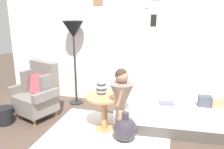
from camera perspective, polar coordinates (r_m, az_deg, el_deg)
name	(u,v)px	position (r m, az deg, el deg)	size (l,w,h in m)	color
gallery_wall	(118,38)	(4.60, 1.46, 8.84)	(4.80, 0.12, 2.60)	silver
rug	(108,134)	(3.69, -1.04, -14.29)	(1.86, 1.46, 0.01)	silver
armchair	(38,93)	(4.30, -17.56, -4.26)	(0.88, 0.77, 0.97)	olive
daybed	(177,116)	(3.93, 15.53, -9.76)	(1.94, 0.90, 0.40)	#4C4742
pillow_mid	(218,103)	(3.92, 24.37, -6.39)	(0.19, 0.12, 0.15)	tan
pillow_back	(205,101)	(3.89, 21.65, -6.07)	(0.19, 0.12, 0.17)	#474C56
side_table	(104,105)	(3.67, -1.93, -7.44)	(0.60, 0.60, 0.57)	tan
vase_striped	(101,87)	(3.64, -2.60, -3.06)	(0.16, 0.16, 0.27)	#2D384C
floor_lamp	(73,33)	(4.54, -9.39, 10.01)	(0.40, 0.40, 1.64)	black
person_child	(122,95)	(3.31, 2.38, -5.12)	(0.34, 0.34, 1.06)	#A37A60
book_on_daybed	(166,103)	(3.82, 13.10, -6.79)	(0.22, 0.16, 0.03)	slate
demijohn_near	(125,129)	(3.47, 3.22, -13.13)	(0.35, 0.35, 0.44)	#332D38
magazine_basket	(5,116)	(4.34, -24.69, -9.08)	(0.28, 0.28, 0.28)	black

